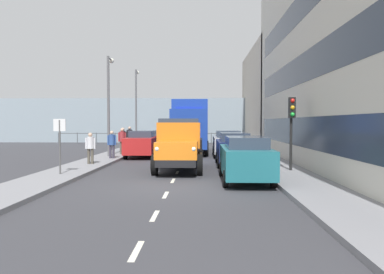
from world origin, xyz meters
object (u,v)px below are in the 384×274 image
at_px(car_navy_kerbside_1, 234,148).
at_px(pedestrian_couple_a, 112,142).
at_px(car_teal_kerbside_near, 245,158).
at_px(lamp_post_far, 136,101).
at_px(pedestrian_in_dark_coat, 122,139).
at_px(pedestrian_with_bag, 123,138).
at_px(car_silver_kerbside_2, 228,143).
at_px(street_sign, 60,136).
at_px(lamp_post_promenade, 109,97).
at_px(car_red_oppositeside_0, 143,143).
at_px(lorry_cargo_blue, 190,125).
at_px(truck_vintage_orange, 179,146).
at_px(pedestrian_by_lamp, 90,146).
at_px(traffic_light_near, 292,117).
at_px(pedestrian_strolling, 130,136).

relative_size(car_navy_kerbside_1, pedestrian_couple_a, 2.66).
bearing_deg(car_teal_kerbside_near, lamp_post_far, -69.18).
distance_m(pedestrian_in_dark_coat, pedestrian_with_bag, 2.26).
bearing_deg(car_navy_kerbside_1, car_silver_kerbside_2, -90.00).
relative_size(car_silver_kerbside_2, pedestrian_couple_a, 2.57).
distance_m(car_silver_kerbside_2, street_sign, 12.33).
distance_m(car_silver_kerbside_2, lamp_post_promenade, 8.18).
relative_size(car_teal_kerbside_near, street_sign, 2.02).
height_order(car_red_oppositeside_0, pedestrian_with_bag, pedestrian_with_bag).
bearing_deg(car_teal_kerbside_near, lorry_cargo_blue, -79.42).
bearing_deg(pedestrian_with_bag, car_red_oppositeside_0, 124.32).
distance_m(truck_vintage_orange, street_sign, 5.21).
bearing_deg(lamp_post_far, pedestrian_by_lamp, 91.32).
bearing_deg(lorry_cargo_blue, truck_vintage_orange, 89.11).
distance_m(truck_vintage_orange, car_silver_kerbside_2, 8.14).
bearing_deg(pedestrian_with_bag, lamp_post_far, -87.71).
distance_m(lorry_cargo_blue, pedestrian_with_bag, 4.99).
bearing_deg(car_red_oppositeside_0, pedestrian_in_dark_coat, -19.18).
bearing_deg(lorry_cargo_blue, traffic_light_near, 113.00).
distance_m(lorry_cargo_blue, pedestrian_in_dark_coat, 5.40).
bearing_deg(lamp_post_promenade, car_navy_kerbside_1, 152.79).
relative_size(pedestrian_by_lamp, pedestrian_couple_a, 0.98).
xyz_separation_m(traffic_light_near, street_sign, (9.71, 1.48, -0.79)).
height_order(lorry_cargo_blue, traffic_light_near, lorry_cargo_blue).
xyz_separation_m(traffic_light_near, lamp_post_far, (9.96, -17.93, 1.75)).
distance_m(pedestrian_strolling, street_sign, 15.22).
bearing_deg(truck_vintage_orange, car_red_oppositeside_0, -68.71).
bearing_deg(street_sign, pedestrian_with_bag, -90.21).
distance_m(car_silver_kerbside_2, pedestrian_strolling, 9.27).
relative_size(car_teal_kerbside_near, pedestrian_with_bag, 2.63).
bearing_deg(car_red_oppositeside_0, truck_vintage_orange, 111.29).
bearing_deg(car_red_oppositeside_0, lamp_post_far, -77.89).
distance_m(car_navy_kerbside_1, pedestrian_strolling, 12.96).
distance_m(truck_vintage_orange, car_red_oppositeside_0, 7.80).
xyz_separation_m(lorry_cargo_blue, pedestrian_strolling, (4.97, -2.41, -0.87)).
relative_size(truck_vintage_orange, pedestrian_couple_a, 3.49).
height_order(car_red_oppositeside_0, pedestrian_couple_a, pedestrian_couple_a).
bearing_deg(car_red_oppositeside_0, pedestrian_couple_a, 60.09).
relative_size(car_silver_kerbside_2, traffic_light_near, 1.30).
height_order(pedestrian_couple_a, lamp_post_far, lamp_post_far).
distance_m(pedestrian_in_dark_coat, traffic_light_near, 12.58).
distance_m(car_red_oppositeside_0, traffic_light_near, 11.22).
xyz_separation_m(lorry_cargo_blue, pedestrian_in_dark_coat, (4.45, 2.92, -0.91)).
height_order(car_teal_kerbside_near, pedestrian_couple_a, pedestrian_couple_a).
xyz_separation_m(lorry_cargo_blue, street_sign, (4.90, 12.81, -0.39)).
bearing_deg(pedestrian_in_dark_coat, street_sign, 87.38).
xyz_separation_m(lorry_cargo_blue, car_silver_kerbside_2, (-2.55, 3.02, -1.18)).
bearing_deg(pedestrian_with_bag, pedestrian_strolling, -87.90).
relative_size(pedestrian_in_dark_coat, traffic_light_near, 0.54).
xyz_separation_m(truck_vintage_orange, traffic_light_near, (-4.98, 0.64, 1.29)).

